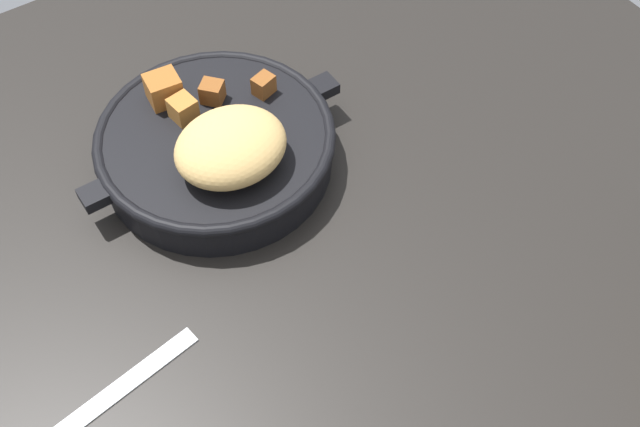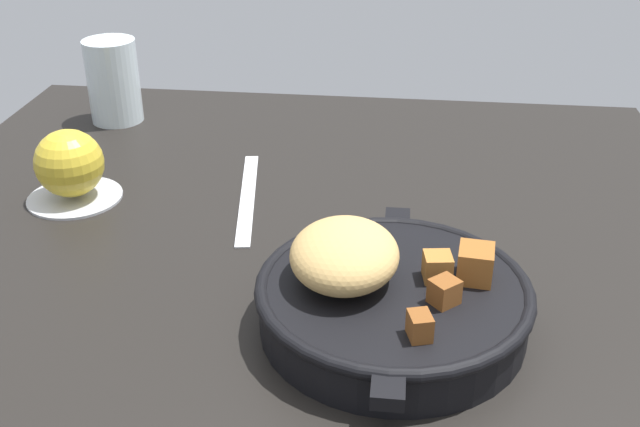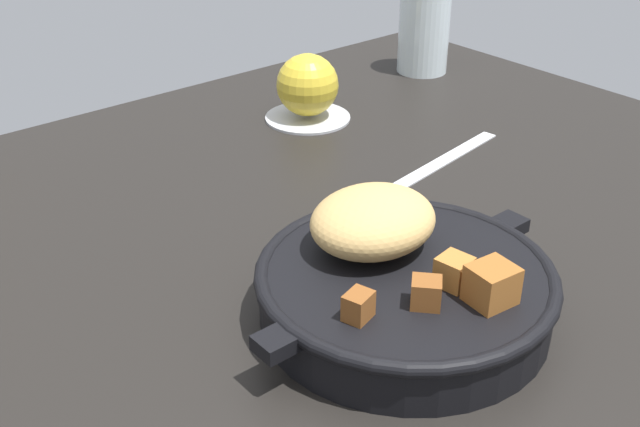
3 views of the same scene
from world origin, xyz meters
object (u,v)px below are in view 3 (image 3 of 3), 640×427
at_px(red_apple, 307,85).
at_px(water_glass_tall, 424,32).
at_px(butter_knife, 437,164).
at_px(cast_iron_skillet, 401,280).

relative_size(red_apple, water_glass_tall, 0.66).
distance_m(butter_knife, water_glass_tall, 0.32).
height_order(cast_iron_skillet, red_apple, cast_iron_skillet).
bearing_deg(water_glass_tall, red_apple, -171.61).
bearing_deg(water_glass_tall, cast_iron_skillet, -137.95).
bearing_deg(butter_knife, cast_iron_skillet, -151.96).
bearing_deg(butter_knife, water_glass_tall, 38.13).
height_order(butter_knife, water_glass_tall, water_glass_tall).
height_order(cast_iron_skillet, butter_knife, cast_iron_skillet).
bearing_deg(cast_iron_skillet, red_apple, 61.14).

